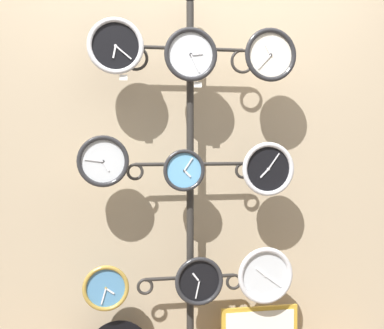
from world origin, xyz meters
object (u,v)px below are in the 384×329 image
display_stand (190,241)px  clock_bottom_center (199,281)px  clock_middle_left (103,161)px  clock_bottom_left (106,288)px  clock_middle_center (184,170)px  clock_middle_right (268,169)px  clock_top_left (115,46)px  clock_top_center (191,55)px  clock_bottom_right (265,275)px  clock_top_right (270,55)px

display_stand → clock_bottom_center: 0.22m
display_stand → clock_middle_left: (-0.46, -0.08, 0.44)m
clock_bottom_center → clock_bottom_left: bearing=177.9°
clock_middle_left → clock_bottom_left: clock_middle_left is taller
clock_middle_center → clock_middle_right: (0.45, -0.02, 0.00)m
clock_top_left → clock_middle_left: size_ratio=1.09×
display_stand → clock_top_center: display_stand is taller
clock_top_center → clock_middle_center: bearing=164.5°
display_stand → clock_bottom_right: 0.44m
clock_bottom_center → clock_bottom_right: 0.36m
clock_bottom_left → clock_bottom_right: size_ratio=0.77×
clock_middle_left → clock_bottom_center: size_ratio=1.02×
clock_top_center → clock_middle_right: size_ratio=0.97×
clock_top_left → clock_middle_right: size_ratio=0.99×
clock_bottom_right → clock_bottom_center: bearing=-179.2°
clock_top_right → clock_middle_center: 0.75m
clock_bottom_left → clock_top_right: bearing=-1.7°
clock_middle_right → clock_bottom_center: (-0.37, -0.00, -0.58)m
clock_middle_center → clock_top_right: bearing=-4.1°
clock_middle_center → clock_middle_right: bearing=-2.6°
clock_middle_left → clock_top_right: bearing=-1.8°
display_stand → clock_middle_right: 0.57m
clock_top_left → clock_middle_center: bearing=1.6°
clock_bottom_right → clock_bottom_left: bearing=179.1°
display_stand → clock_top_center: (-0.01, -0.08, 0.98)m
display_stand → clock_bottom_left: (-0.45, -0.08, -0.20)m
clock_bottom_left → clock_bottom_center: (0.48, -0.02, 0.01)m
clock_middle_left → clock_middle_right: (0.86, -0.02, -0.05)m
clock_top_left → clock_middle_left: (-0.06, 0.00, -0.57)m
clock_top_left → clock_top_center: bearing=0.0°
clock_top_left → clock_middle_left: 0.58m
display_stand → clock_bottom_left: display_stand is taller
clock_top_center → clock_bottom_left: clock_top_center is taller
display_stand → clock_bottom_right: display_stand is taller
clock_bottom_right → clock_top_center: bearing=178.5°
clock_top_left → clock_bottom_left: 1.21m
clock_top_left → clock_middle_center: size_ratio=1.29×
display_stand → clock_middle_left: size_ratio=8.15×
clock_middle_left → clock_bottom_right: bearing=-1.0°
clock_top_left → clock_bottom_right: (0.78, -0.01, -1.19)m
display_stand → clock_bottom_left: bearing=-169.8°
clock_top_left → clock_bottom_right: size_ratio=0.93×
clock_middle_center → clock_bottom_right: 0.71m
clock_top_center → clock_bottom_center: (0.04, -0.02, -1.17)m
clock_middle_left → clock_top_center: bearing=-0.6°
clock_top_left → clock_bottom_left: clock_top_left is taller
clock_top_center → clock_bottom_center: 1.17m
clock_top_right → clock_middle_center: bearing=175.9°
clock_middle_center → clock_middle_right: size_ratio=0.76×
clock_top_left → clock_bottom_center: (0.42, -0.02, -1.20)m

